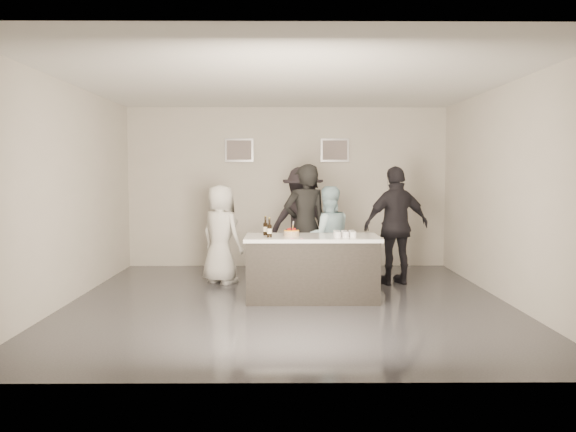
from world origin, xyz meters
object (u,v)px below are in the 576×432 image
object	(u,v)px
beer_bottle_b	(269,228)
person_main_black	(305,226)
person_main_blue	(328,237)
person_guest_back	(303,223)
person_guest_right	(396,225)
bar_counter	(312,268)
person_guest_left	(221,234)
cake	(291,233)
beer_bottle_a	(265,226)

from	to	relation	value
beer_bottle_b	person_main_black	xyz separation A→B (m)	(0.53, 1.04, -0.07)
person_main_blue	person_guest_back	distance (m)	0.86
person_main_black	person_guest_right	xyz separation A→B (m)	(1.46, 0.22, -0.01)
bar_counter	person_guest_left	xyz separation A→B (m)	(-1.41, 1.21, 0.34)
person_main_black	person_guest_left	world-z (taller)	person_main_black
person_main_black	person_guest_back	bearing A→B (deg)	-106.66
bar_counter	cake	bearing A→B (deg)	-179.05
bar_counter	person_guest_left	bearing A→B (deg)	139.31
cake	beer_bottle_b	xyz separation A→B (m)	(-0.30, -0.15, 0.09)
bar_counter	person_main_black	xyz separation A→B (m)	(-0.06, 0.88, 0.51)
beer_bottle_a	person_main_black	world-z (taller)	person_main_black
beer_bottle_b	person_guest_right	xyz separation A→B (m)	(1.99, 1.26, -0.09)
person_guest_right	person_guest_back	xyz separation A→B (m)	(-1.48, 0.52, -0.00)
person_guest_left	person_guest_right	bearing A→B (deg)	-143.91
bar_counter	person_guest_left	world-z (taller)	person_guest_left
bar_counter	person_guest_right	bearing A→B (deg)	38.19
person_main_black	person_guest_right	bearing A→B (deg)	170.68
person_main_blue	person_guest_left	world-z (taller)	person_guest_left
cake	person_guest_left	world-z (taller)	person_guest_left
person_main_black	person_guest_right	world-z (taller)	person_main_black
cake	person_main_blue	bearing A→B (deg)	56.29
bar_counter	person_guest_back	world-z (taller)	person_guest_back
person_guest_right	person_guest_back	size ratio (longest dim) A/B	1.00
beer_bottle_a	person_guest_back	xyz separation A→B (m)	(0.58, 1.52, -0.09)
beer_bottle_b	person_main_blue	bearing A→B (deg)	49.12
bar_counter	person_guest_back	bearing A→B (deg)	92.70
beer_bottle_b	beer_bottle_a	bearing A→B (deg)	103.64
cake	person_guest_back	xyz separation A→B (m)	(0.21, 1.63, -0.00)
beer_bottle_a	person_guest_right	xyz separation A→B (m)	(2.05, 1.00, -0.09)
bar_counter	person_guest_back	size ratio (longest dim) A/B	0.99
cake	beer_bottle_a	bearing A→B (deg)	163.77
person_main_black	person_guest_back	xyz separation A→B (m)	(-0.02, 0.74, -0.02)
person_guest_right	person_main_blue	bearing A→B (deg)	-3.71
beer_bottle_a	beer_bottle_b	xyz separation A→B (m)	(0.06, -0.26, 0.00)
person_guest_back	beer_bottle_b	bearing A→B (deg)	90.61
person_main_black	person_guest_back	world-z (taller)	person_main_black
bar_counter	person_guest_right	world-z (taller)	person_guest_right
bar_counter	beer_bottle_a	distance (m)	0.88
cake	person_guest_right	distance (m)	2.02
cake	person_guest_right	size ratio (longest dim) A/B	0.11
cake	person_main_black	bearing A→B (deg)	75.74
bar_counter	beer_bottle_b	size ratio (longest dim) A/B	7.15
beer_bottle_a	person_main_black	distance (m)	0.98
cake	beer_bottle_a	distance (m)	0.39
bar_counter	beer_bottle_a	size ratio (longest dim) A/B	7.15
person_guest_back	person_guest_left	bearing A→B (deg)	33.88
person_main_black	person_main_blue	bearing A→B (deg)	157.15
person_main_blue	cake	bearing A→B (deg)	47.32
person_guest_right	bar_counter	bearing A→B (deg)	21.89
beer_bottle_a	person_main_blue	world-z (taller)	person_main_blue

